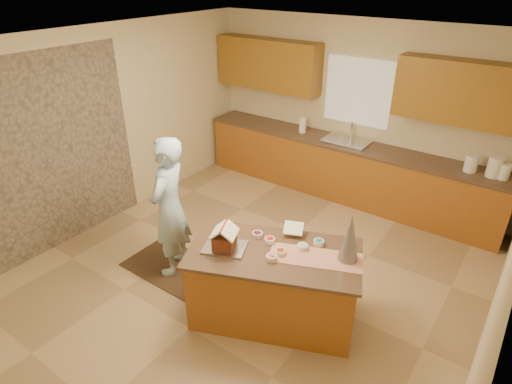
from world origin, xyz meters
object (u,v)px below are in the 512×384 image
(boy, at_px, (169,208))
(tinsel_tree, at_px, (350,238))
(island_base, at_px, (274,286))
(gingerbread_house, at_px, (224,238))

(boy, bearing_deg, tinsel_tree, 80.55)
(island_base, height_order, boy, boy)
(boy, relative_size, gingerbread_house, 5.21)
(island_base, relative_size, tinsel_tree, 3.27)
(island_base, distance_m, tinsel_tree, 0.99)
(island_base, bearing_deg, tinsel_tree, 3.67)
(boy, distance_m, gingerbread_house, 1.01)
(island_base, relative_size, boy, 0.95)
(boy, height_order, gingerbread_house, boy)
(island_base, bearing_deg, boy, 158.53)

